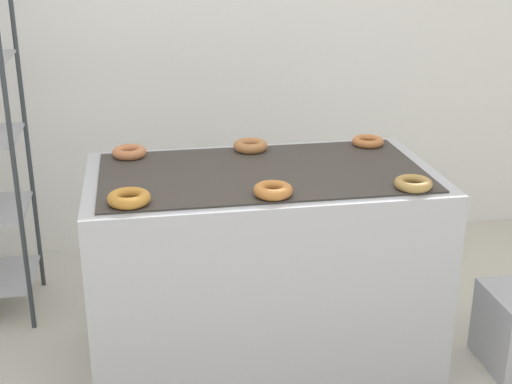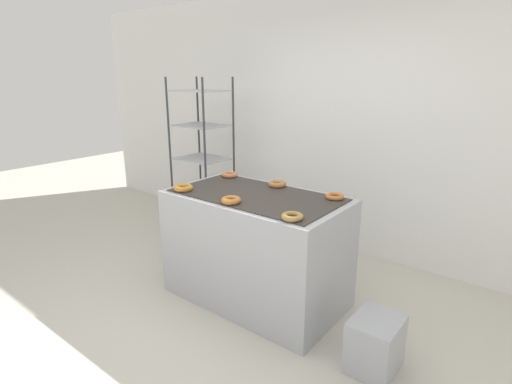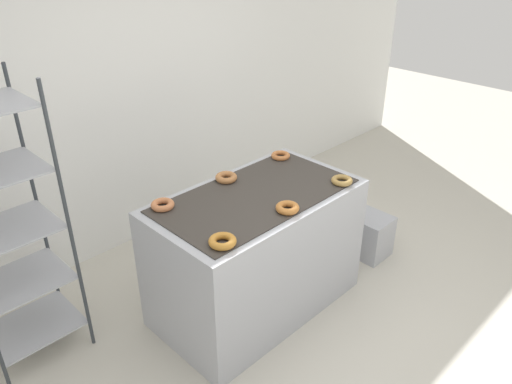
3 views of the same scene
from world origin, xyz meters
TOP-DOWN VIEW (x-y plane):
  - ground_plane at (0.00, 0.00)m, footprint 14.00×14.00m
  - wall_back at (0.00, 2.12)m, footprint 8.00×0.05m
  - fryer_machine at (0.00, 0.67)m, footprint 1.48×0.83m
  - baking_rack_cart at (-1.38, 1.41)m, footprint 0.59×0.49m
  - glaze_bin at (1.17, 0.45)m, footprint 0.30×0.36m
  - donut_near_left at (-0.56, 0.38)m, footprint 0.16×0.16m
  - donut_near_center at (-0.01, 0.37)m, footprint 0.15×0.15m
  - donut_near_right at (0.55, 0.36)m, footprint 0.15×0.15m
  - donut_far_left at (-0.55, 0.97)m, footprint 0.15×0.15m
  - donut_far_center at (0.00, 0.97)m, footprint 0.16×0.16m
  - donut_far_right at (0.56, 0.96)m, footprint 0.15×0.15m

SIDE VIEW (x-z plane):
  - ground_plane at x=0.00m, z-range 0.00..0.00m
  - glaze_bin at x=1.17m, z-range 0.00..0.37m
  - fryer_machine at x=0.00m, z-range 0.00..0.95m
  - baking_rack_cart at x=-1.38m, z-range 0.01..1.89m
  - donut_far_right at x=0.56m, z-range 0.95..0.99m
  - donut_near_right at x=0.55m, z-range 0.95..0.99m
  - donut_far_left at x=-0.55m, z-range 0.95..1.00m
  - donut_near_center at x=-0.01m, z-range 0.95..1.00m
  - donut_near_left at x=-0.56m, z-range 0.95..1.00m
  - donut_far_center at x=0.00m, z-range 0.95..1.00m
  - wall_back at x=0.00m, z-range 0.00..2.80m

